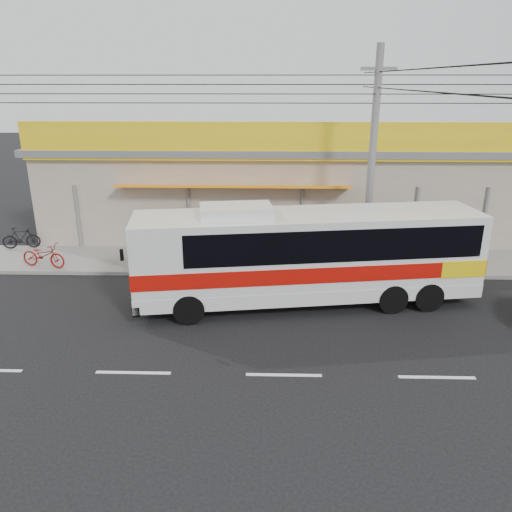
{
  "coord_description": "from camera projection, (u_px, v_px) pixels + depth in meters",
  "views": [
    {
      "loc": [
        -0.42,
        -13.84,
        7.36
      ],
      "look_at": [
        -0.86,
        2.0,
        1.73
      ],
      "focal_mm": 35.0,
      "sensor_mm": 36.0,
      "label": 1
    }
  ],
  "objects": [
    {
      "name": "storefront_building",
      "position": [
        278.0,
        184.0,
        25.59
      ],
      "size": [
        22.6,
        9.2,
        5.7
      ],
      "color": "gray",
      "rests_on": "ground"
    },
    {
      "name": "utility_pole",
      "position": [
        377.0,
        88.0,
        17.91
      ],
      "size": [
        34.0,
        14.0,
        8.57
      ],
      "color": "slate",
      "rests_on": "ground"
    },
    {
      "name": "motorbike_red",
      "position": [
        43.0,
        255.0,
        20.14
      ],
      "size": [
        1.99,
        1.04,
        0.99
      ],
      "primitive_type": "imported",
      "rotation": [
        0.0,
        0.0,
        1.36
      ],
      "color": "maroon",
      "rests_on": "sidewalk"
    },
    {
      "name": "ground",
      "position": [
        282.0,
        330.0,
        15.49
      ],
      "size": [
        120.0,
        120.0,
        0.0
      ],
      "primitive_type": "plane",
      "color": "black",
      "rests_on": "ground"
    },
    {
      "name": "sidewalk",
      "position": [
        279.0,
        261.0,
        21.11
      ],
      "size": [
        30.0,
        3.2,
        0.15
      ],
      "primitive_type": "cube",
      "color": "slate",
      "rests_on": "ground"
    },
    {
      "name": "lane_markings",
      "position": [
        284.0,
        375.0,
        13.13
      ],
      "size": [
        50.0,
        0.12,
        0.01
      ],
      "primitive_type": null,
      "color": "silver",
      "rests_on": "ground"
    },
    {
      "name": "motorbike_dark",
      "position": [
        21.0,
        238.0,
        22.38
      ],
      "size": [
        1.7,
        0.77,
        0.98
      ],
      "primitive_type": "imported",
      "rotation": [
        0.0,
        0.0,
        1.76
      ],
      "color": "black",
      "rests_on": "sidewalk"
    },
    {
      "name": "coach_bus",
      "position": [
        313.0,
        251.0,
        16.78
      ],
      "size": [
        11.76,
        4.12,
        3.55
      ],
      "rotation": [
        0.0,
        0.0,
        0.15
      ],
      "color": "silver",
      "rests_on": "ground"
    }
  ]
}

